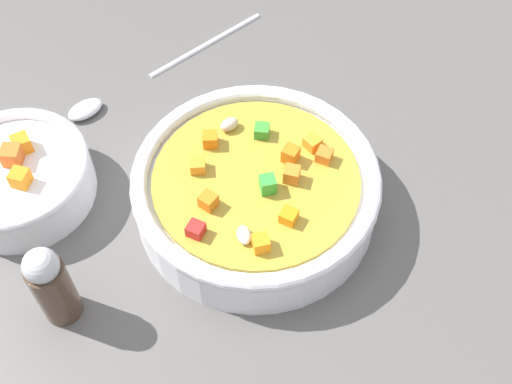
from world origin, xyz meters
TOP-DOWN VIEW (x-y plane):
  - ground_plane at (0.00, 0.00)cm, footprint 140.00×140.00cm
  - soup_bowl_main at (-0.00, -0.00)cm, footprint 20.52×20.52cm
  - spoon at (8.38, 17.01)cm, footprint 22.00×11.16cm
  - side_bowl_small at (-7.04, 19.21)cm, footprint 12.88×12.88cm
  - pepper_shaker at (-14.99, 9.58)cm, footprint 2.91×2.91cm

SIDE VIEW (x-z plane):
  - ground_plane at x=0.00cm, z-range -2.00..0.00cm
  - spoon at x=8.38cm, z-range -0.09..0.98cm
  - side_bowl_small at x=-7.04cm, z-range -0.30..4.77cm
  - soup_bowl_main at x=0.00cm, z-range -0.17..5.45cm
  - pepper_shaker at x=-14.99cm, z-range -0.02..8.32cm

